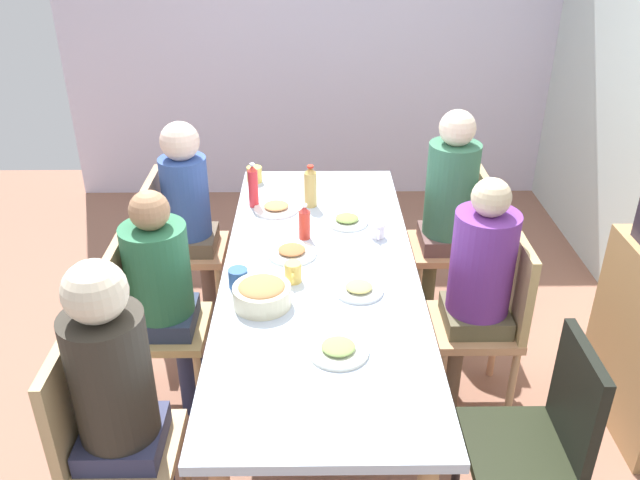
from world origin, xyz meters
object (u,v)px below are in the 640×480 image
(chair_4, at_px, (101,437))
(plate_4, at_px, (292,252))
(chair_1, at_px, (460,238))
(plate_0, at_px, (347,220))
(bottle_2, at_px, (304,222))
(cup_0, at_px, (293,272))
(person_0, at_px, (189,206))
(chair_5, at_px, (492,314))
(bottle_0, at_px, (253,186))
(chair_2, at_px, (542,433))
(bowl_0, at_px, (262,294))
(person_4, at_px, (116,386))
(plate_1, at_px, (338,349))
(person_1, at_px, (448,200))
(cup_1, at_px, (378,231))
(chair_0, at_px, (176,239))
(cup_3, at_px, (254,175))
(chair_3, at_px, (147,316))
(person_3, at_px, (162,284))
(cup_2, at_px, (238,278))
(person_5, at_px, (478,277))
(bottle_1, at_px, (310,187))
(plate_2, at_px, (276,208))
(plate_3, at_px, (359,289))

(chair_4, height_order, plate_4, chair_4)
(chair_1, relative_size, chair_4, 1.00)
(plate_0, xyz_separation_m, bottle_2, (0.16, -0.22, 0.07))
(cup_0, bearing_deg, person_0, -145.25)
(chair_5, xyz_separation_m, bottle_0, (-0.67, -1.17, 0.38))
(plate_4, relative_size, bottle_2, 1.27)
(chair_2, bearing_deg, bowl_0, -114.45)
(cup_0, bearing_deg, person_4, -42.59)
(person_0, distance_m, plate_1, 1.60)
(chair_5, relative_size, bottle_2, 4.83)
(plate_0, bearing_deg, person_1, 117.97)
(plate_1, distance_m, cup_1, 0.94)
(chair_0, distance_m, chair_4, 1.55)
(chair_1, height_order, bottle_2, bottle_2)
(cup_1, height_order, cup_3, cup_3)
(cup_1, bearing_deg, chair_3, -74.80)
(person_3, distance_m, plate_4, 0.62)
(plate_4, xyz_separation_m, cup_2, (0.28, -0.23, 0.03))
(chair_0, xyz_separation_m, plate_4, (0.64, 0.69, 0.27))
(cup_0, xyz_separation_m, cup_3, (-1.11, -0.25, -0.00))
(chair_4, height_order, cup_1, chair_4)
(cup_3, bearing_deg, chair_0, -62.83)
(cup_1, bearing_deg, cup_0, -45.02)
(cup_2, bearing_deg, bowl_0, 38.70)
(chair_3, distance_m, cup_2, 0.57)
(bottle_0, bearing_deg, person_3, -29.48)
(person_5, distance_m, bottle_1, 1.04)
(person_4, distance_m, cup_3, 1.81)
(chair_5, bearing_deg, chair_1, 180.00)
(person_1, relative_size, bottle_0, 5.12)
(chair_0, height_order, cup_2, chair_0)
(person_3, distance_m, cup_1, 1.07)
(person_5, distance_m, plate_2, 1.14)
(person_1, xyz_separation_m, person_4, (1.55, -1.46, 0.00))
(chair_1, relative_size, plate_4, 3.81)
(chair_2, height_order, plate_3, chair_2)
(chair_1, relative_size, cup_3, 7.23)
(chair_3, distance_m, cup_1, 1.19)
(chair_1, height_order, person_3, person_3)
(plate_2, height_order, cup_1, cup_1)
(plate_2, relative_size, bottle_1, 1.02)
(plate_0, bearing_deg, plate_1, -4.48)
(plate_4, xyz_separation_m, bottle_2, (-0.17, 0.06, 0.07))
(cup_1, bearing_deg, person_1, 136.77)
(person_3, height_order, person_4, person_4)
(chair_4, distance_m, plate_2, 1.54)
(plate_2, bearing_deg, plate_4, 11.32)
(cup_0, xyz_separation_m, bottle_1, (-0.78, 0.08, 0.07))
(chair_2, xyz_separation_m, bottle_2, (-1.07, -0.90, 0.35))
(chair_1, bearing_deg, bottle_0, -85.02)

